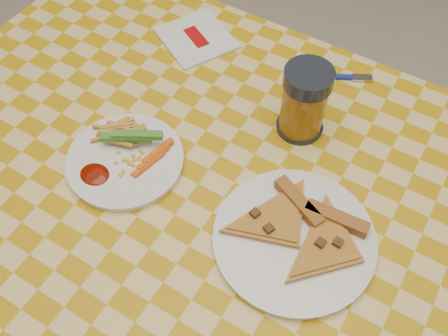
{
  "coord_description": "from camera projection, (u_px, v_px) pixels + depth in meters",
  "views": [
    {
      "loc": [
        0.23,
        -0.37,
        1.47
      ],
      "look_at": [
        -0.02,
        0.04,
        0.78
      ],
      "focal_mm": 40.0,
      "sensor_mm": 36.0,
      "label": 1
    }
  ],
  "objects": [
    {
      "name": "drink_glass",
      "position": [
        304.0,
        102.0,
        0.87
      ],
      "size": [
        0.09,
        0.09,
        0.14
      ],
      "color": "black",
      "rests_on": "table"
    },
    {
      "name": "napkin",
      "position": [
        196.0,
        38.0,
        1.06
      ],
      "size": [
        0.19,
        0.19,
        0.01
      ],
      "rotation": [
        0.0,
        0.0,
        -0.49
      ],
      "color": "white",
      "rests_on": "table"
    },
    {
      "name": "plate_right",
      "position": [
        294.0,
        240.0,
        0.78
      ],
      "size": [
        0.32,
        0.32,
        0.01
      ],
      "primitive_type": "cylinder",
      "rotation": [
        0.0,
        0.0,
        -0.35
      ],
      "color": "white",
      "rests_on": "table"
    },
    {
      "name": "fork",
      "position": [
        341.0,
        77.0,
        0.99
      ],
      "size": [
        0.12,
        0.07,
        0.01
      ],
      "rotation": [
        0.0,
        0.0,
        0.48
      ],
      "color": "#162697",
      "rests_on": "table"
    },
    {
      "name": "pizza_slices",
      "position": [
        301.0,
        229.0,
        0.78
      ],
      "size": [
        0.25,
        0.23,
        0.02
      ],
      "color": "#B69538",
      "rests_on": "plate_right"
    },
    {
      "name": "fries_veggies",
      "position": [
        125.0,
        148.0,
        0.87
      ],
      "size": [
        0.16,
        0.15,
        0.04
      ],
      "color": "gold",
      "rests_on": "plate_left"
    },
    {
      "name": "ground",
      "position": [
        224.0,
        333.0,
        1.46
      ],
      "size": [
        8.0,
        8.0,
        0.0
      ],
      "primitive_type": "plane",
      "color": "beige",
      "rests_on": "ground"
    },
    {
      "name": "table",
      "position": [
        224.0,
        219.0,
        0.9
      ],
      "size": [
        1.28,
        0.88,
        0.76
      ],
      "color": "silver",
      "rests_on": "ground"
    },
    {
      "name": "plate_left",
      "position": [
        126.0,
        161.0,
        0.87
      ],
      "size": [
        0.21,
        0.21,
        0.01
      ],
      "primitive_type": "cylinder",
      "rotation": [
        0.0,
        0.0,
        0.04
      ],
      "color": "white",
      "rests_on": "table"
    }
  ]
}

